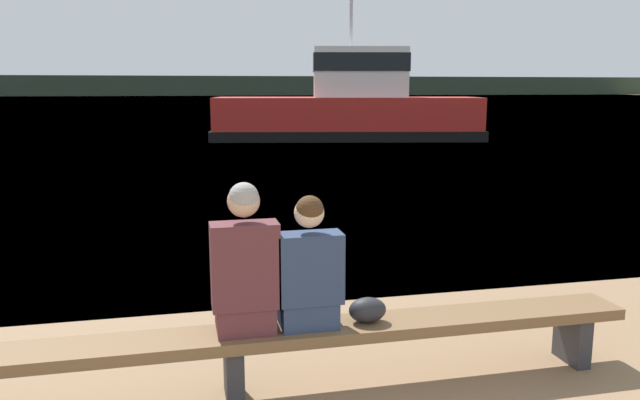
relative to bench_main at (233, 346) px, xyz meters
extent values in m
plane|color=#386084|center=(0.53, 121.79, -0.39)|extent=(240.00, 240.00, 0.00)
cube|color=#2D3D2D|center=(0.53, 156.19, 1.97)|extent=(600.00, 12.00, 4.72)
cube|color=brown|center=(0.00, 0.00, 0.05)|extent=(5.94, 0.40, 0.08)
cube|color=#2D2D33|center=(2.67, 0.00, -0.19)|extent=(0.12, 0.34, 0.40)
cube|color=#2D2D33|center=(0.00, 0.00, -0.19)|extent=(0.12, 0.34, 0.40)
cube|color=#56282D|center=(0.09, 0.07, 0.18)|extent=(0.40, 0.37, 0.19)
cube|color=#56282D|center=(0.09, -0.02, 0.57)|extent=(0.46, 0.22, 0.59)
sphere|color=tan|center=(0.09, -0.02, 1.02)|extent=(0.22, 0.22, 0.22)
sphere|color=gray|center=(0.09, -0.04, 1.05)|extent=(0.20, 0.20, 0.20)
cube|color=navy|center=(0.54, 0.07, 0.18)|extent=(0.40, 0.37, 0.19)
cube|color=navy|center=(0.54, -0.02, 0.53)|extent=(0.46, 0.22, 0.49)
sphere|color=beige|center=(0.54, -0.02, 0.92)|extent=(0.21, 0.21, 0.21)
sphere|color=#472D19|center=(0.54, -0.04, 0.94)|extent=(0.19, 0.19, 0.19)
ellipsoid|color=#232328|center=(0.97, 0.00, 0.18)|extent=(0.27, 0.19, 0.18)
cube|color=red|center=(6.56, 21.01, 0.47)|extent=(11.17, 5.27, 1.72)
cube|color=black|center=(6.56, 21.01, -0.18)|extent=(11.41, 5.44, 0.41)
cube|color=silver|center=(7.09, 20.90, 2.33)|extent=(4.07, 2.62, 2.00)
cube|color=black|center=(7.09, 20.90, 2.73)|extent=(4.16, 2.70, 0.72)
cylinder|color=#B2B2B7|center=(6.72, 20.98, 4.94)|extent=(0.14, 0.14, 3.21)
camera|label=1|loc=(-0.32, -4.09, 1.77)|focal=35.00mm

